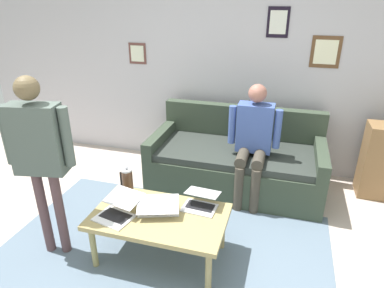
{
  "coord_description": "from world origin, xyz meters",
  "views": [
    {
      "loc": [
        -0.76,
        1.94,
        2.1
      ],
      "look_at": [
        0.06,
        -0.87,
        0.8
      ],
      "focal_mm": 31.47,
      "sensor_mm": 36.0,
      "label": 1
    }
  ],
  "objects_px": {
    "laptop_right": "(201,202)",
    "person_standing": "(39,148)",
    "coffee_table": "(159,219)",
    "french_press": "(127,181)",
    "couch": "(236,162)",
    "side_shelf": "(382,161)",
    "laptop_left": "(159,208)",
    "laptop_center": "(118,210)",
    "person_seated": "(253,138)"
  },
  "relations": [
    {
      "from": "couch",
      "to": "side_shelf",
      "type": "height_order",
      "value": "couch"
    },
    {
      "from": "laptop_center",
      "to": "person_seated",
      "type": "relative_size",
      "value": 0.33
    },
    {
      "from": "laptop_center",
      "to": "side_shelf",
      "type": "relative_size",
      "value": 0.5
    },
    {
      "from": "couch",
      "to": "laptop_center",
      "type": "distance_m",
      "value": 1.68
    },
    {
      "from": "couch",
      "to": "laptop_left",
      "type": "bearing_deg",
      "value": 72.39
    },
    {
      "from": "coffee_table",
      "to": "laptop_right",
      "type": "xyz_separation_m",
      "value": [
        -0.3,
        -0.21,
        0.09
      ]
    },
    {
      "from": "side_shelf",
      "to": "person_seated",
      "type": "distance_m",
      "value": 1.49
    },
    {
      "from": "french_press",
      "to": "side_shelf",
      "type": "xyz_separation_m",
      "value": [
        -2.39,
        -1.4,
        -0.14
      ]
    },
    {
      "from": "coffee_table",
      "to": "laptop_right",
      "type": "distance_m",
      "value": 0.38
    },
    {
      "from": "couch",
      "to": "person_standing",
      "type": "distance_m",
      "value": 2.18
    },
    {
      "from": "coffee_table",
      "to": "side_shelf",
      "type": "xyz_separation_m",
      "value": [
        -2.0,
        -1.63,
        0.03
      ]
    },
    {
      "from": "coffee_table",
      "to": "french_press",
      "type": "xyz_separation_m",
      "value": [
        0.4,
        -0.24,
        0.17
      ]
    },
    {
      "from": "couch",
      "to": "person_seated",
      "type": "xyz_separation_m",
      "value": [
        -0.2,
        0.23,
        0.43
      ]
    },
    {
      "from": "coffee_table",
      "to": "french_press",
      "type": "distance_m",
      "value": 0.49
    },
    {
      "from": "person_seated",
      "to": "coffee_table",
      "type": "bearing_deg",
      "value": 62.4
    },
    {
      "from": "laptop_right",
      "to": "person_standing",
      "type": "relative_size",
      "value": 0.19
    },
    {
      "from": "french_press",
      "to": "side_shelf",
      "type": "distance_m",
      "value": 2.77
    },
    {
      "from": "laptop_center",
      "to": "side_shelf",
      "type": "distance_m",
      "value": 2.9
    },
    {
      "from": "coffee_table",
      "to": "person_seated",
      "type": "height_order",
      "value": "person_seated"
    },
    {
      "from": "coffee_table",
      "to": "person_standing",
      "type": "height_order",
      "value": "person_standing"
    },
    {
      "from": "laptop_center",
      "to": "person_seated",
      "type": "bearing_deg",
      "value": -126.28
    },
    {
      "from": "couch",
      "to": "french_press",
      "type": "bearing_deg",
      "value": 55.11
    },
    {
      "from": "couch",
      "to": "person_standing",
      "type": "height_order",
      "value": "person_standing"
    },
    {
      "from": "coffee_table",
      "to": "side_shelf",
      "type": "relative_size",
      "value": 1.33
    },
    {
      "from": "coffee_table",
      "to": "laptop_left",
      "type": "distance_m",
      "value": 0.1
    },
    {
      "from": "side_shelf",
      "to": "person_seated",
      "type": "relative_size",
      "value": 0.66
    },
    {
      "from": "person_seated",
      "to": "laptop_right",
      "type": "bearing_deg",
      "value": 72.0
    },
    {
      "from": "laptop_center",
      "to": "couch",
      "type": "bearing_deg",
      "value": -116.15
    },
    {
      "from": "coffee_table",
      "to": "french_press",
      "type": "height_order",
      "value": "french_press"
    },
    {
      "from": "couch",
      "to": "person_standing",
      "type": "bearing_deg",
      "value": 50.02
    },
    {
      "from": "couch",
      "to": "person_seated",
      "type": "height_order",
      "value": "person_seated"
    },
    {
      "from": "laptop_left",
      "to": "person_seated",
      "type": "relative_size",
      "value": 0.32
    },
    {
      "from": "coffee_table",
      "to": "laptop_center",
      "type": "bearing_deg",
      "value": 17.49
    },
    {
      "from": "laptop_right",
      "to": "person_standing",
      "type": "distance_m",
      "value": 1.38
    },
    {
      "from": "laptop_center",
      "to": "person_seated",
      "type": "distance_m",
      "value": 1.6
    },
    {
      "from": "coffee_table",
      "to": "french_press",
      "type": "relative_size",
      "value": 4.11
    },
    {
      "from": "laptop_center",
      "to": "laptop_right",
      "type": "xyz_separation_m",
      "value": [
        -0.62,
        -0.31,
        -0.0
      ]
    },
    {
      "from": "couch",
      "to": "person_standing",
      "type": "xyz_separation_m",
      "value": [
        1.33,
        1.58,
        0.71
      ]
    },
    {
      "from": "laptop_left",
      "to": "side_shelf",
      "type": "distance_m",
      "value": 2.57
    },
    {
      "from": "couch",
      "to": "laptop_right",
      "type": "xyz_separation_m",
      "value": [
        0.12,
        1.19,
        0.18
      ]
    },
    {
      "from": "side_shelf",
      "to": "person_standing",
      "type": "xyz_separation_m",
      "value": [
        2.91,
        1.81,
        0.59
      ]
    },
    {
      "from": "couch",
      "to": "french_press",
      "type": "xyz_separation_m",
      "value": [
        0.81,
        1.16,
        0.26
      ]
    },
    {
      "from": "laptop_right",
      "to": "french_press",
      "type": "height_order",
      "value": "french_press"
    },
    {
      "from": "side_shelf",
      "to": "person_standing",
      "type": "distance_m",
      "value": 3.48
    },
    {
      "from": "laptop_right",
      "to": "side_shelf",
      "type": "xyz_separation_m",
      "value": [
        -1.7,
        -1.43,
        -0.06
      ]
    },
    {
      "from": "laptop_center",
      "to": "french_press",
      "type": "xyz_separation_m",
      "value": [
        0.07,
        -0.34,
        0.08
      ]
    },
    {
      "from": "coffee_table",
      "to": "side_shelf",
      "type": "bearing_deg",
      "value": -140.73
    },
    {
      "from": "person_standing",
      "to": "coffee_table",
      "type": "bearing_deg",
      "value": -168.81
    },
    {
      "from": "couch",
      "to": "coffee_table",
      "type": "height_order",
      "value": "couch"
    },
    {
      "from": "laptop_right",
      "to": "french_press",
      "type": "xyz_separation_m",
      "value": [
        0.7,
        -0.03,
        0.08
      ]
    }
  ]
}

